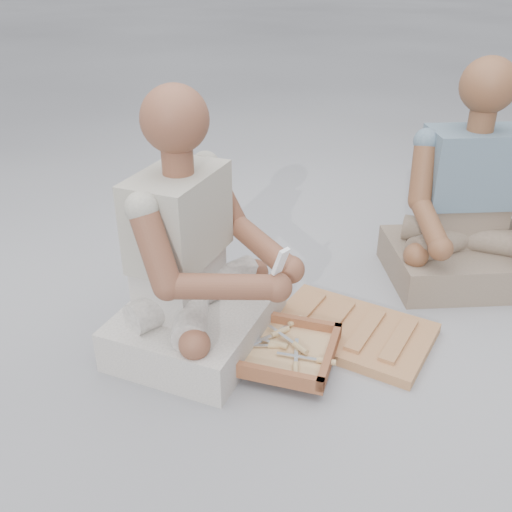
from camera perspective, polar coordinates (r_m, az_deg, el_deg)
The scene contains 22 objects.
ground at distance 2.29m, azimuth -1.69°, elevation -9.32°, with size 60.00×60.00×0.00m, color #9C9DA1.
carved_panel at distance 2.38m, azimuth 9.43°, elevation -7.42°, with size 0.63×0.42×0.04m, color #A16A3E.
tool_tray at distance 2.20m, azimuth 1.78°, elevation -9.17°, with size 0.52×0.45×0.06m.
chisel_0 at distance 2.20m, azimuth 1.78°, elevation -8.68°, with size 0.22×0.03×0.02m.
chisel_1 at distance 2.10m, azimuth 3.99°, elevation -10.90°, with size 0.11×0.21×0.02m.
chisel_2 at distance 2.25m, azimuth 2.15°, elevation -7.78°, with size 0.10×0.21×0.02m.
chisel_3 at distance 2.31m, azimuth 3.59°, elevation -6.72°, with size 0.08×0.22×0.02m.
chisel_4 at distance 2.24m, azimuth 1.84°, elevation -7.83°, with size 0.11×0.21×0.02m.
chisel_5 at distance 2.19m, azimuth 1.57°, elevation -8.93°, with size 0.20×0.12×0.02m.
chisel_6 at distance 2.13m, azimuth 6.45°, elevation -10.31°, with size 0.22×0.07×0.02m.
chisel_7 at distance 2.18m, azimuth 4.08°, elevation -8.90°, with size 0.21×0.10×0.02m.
wood_chip_0 at distance 2.24m, azimuth -1.64°, elevation -10.32°, with size 0.02×0.01×0.00m, color #DBAA81.
wood_chip_1 at distance 2.43m, azimuth 9.91°, elevation -7.28°, with size 0.02×0.01×0.00m, color #DBAA81.
wood_chip_2 at distance 2.35m, azimuth -1.58°, elevation -8.24°, with size 0.02×0.01×0.00m, color #DBAA81.
wood_chip_3 at distance 2.18m, azimuth -0.09°, elevation -11.46°, with size 0.02×0.01×0.00m, color #DBAA81.
wood_chip_4 at distance 2.37m, azimuth 2.16°, elevation -7.83°, with size 0.02×0.01×0.00m, color #DBAA81.
wood_chip_5 at distance 2.14m, azimuth -4.95°, elevation -12.46°, with size 0.02×0.01×0.00m, color #DBAA81.
wood_chip_6 at distance 2.35m, azimuth 11.20°, elevation -8.80°, with size 0.02×0.01×0.00m, color #DBAA81.
wood_chip_7 at distance 2.53m, azimuth 3.49°, elevation -5.21°, with size 0.02×0.01×0.00m, color #DBAA81.
craftsman at distance 2.17m, azimuth -6.25°, elevation -0.90°, with size 0.71×0.70×1.02m.
companion at distance 2.79m, azimuth 20.40°, elevation 4.17°, with size 0.83×0.79×1.02m.
mobile_phone at distance 1.91m, azimuth 2.47°, elevation -0.53°, with size 0.06×0.05×0.10m.
Camera 1 is at (0.94, -1.56, 1.40)m, focal length 40.00 mm.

